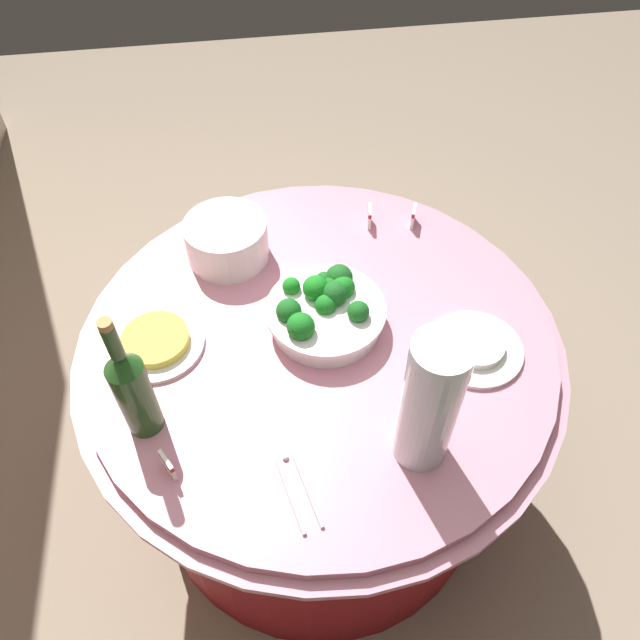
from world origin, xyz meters
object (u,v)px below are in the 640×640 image
(plate_stack, at_px, (227,240))
(decorative_fruit_vase, at_px, (428,408))
(label_placard_mid, at_px, (414,215))
(label_placard_front, at_px, (369,215))
(food_plate_fried_egg, at_px, (156,342))
(label_placard_rear, at_px, (168,465))
(broccoli_bowl, at_px, (325,310))
(wine_bottle, at_px, (133,389))
(food_plate_rice, at_px, (475,347))
(serving_tongs, at_px, (298,490))

(plate_stack, height_order, decorative_fruit_vase, decorative_fruit_vase)
(label_placard_mid, bearing_deg, label_placard_front, 82.06)
(plate_stack, relative_size, food_plate_fried_egg, 0.95)
(food_plate_fried_egg, bearing_deg, label_placard_rear, -174.49)
(plate_stack, relative_size, label_placard_mid, 3.82)
(broccoli_bowl, xyz_separation_m, label_placard_rear, (-0.33, 0.36, -0.01))
(wine_bottle, distance_m, label_placard_front, 0.80)
(broccoli_bowl, distance_m, food_plate_rice, 0.35)
(serving_tongs, height_order, label_placard_mid, label_placard_mid)
(wine_bottle, xyz_separation_m, label_placard_rear, (-0.12, -0.05, -0.10))
(plate_stack, distance_m, serving_tongs, 0.68)
(food_plate_fried_egg, distance_m, label_placard_mid, 0.76)
(food_plate_rice, height_order, label_placard_front, label_placard_front)
(label_placard_rear, bearing_deg, label_placard_mid, -45.47)
(broccoli_bowl, height_order, decorative_fruit_vase, decorative_fruit_vase)
(label_placard_front, bearing_deg, label_placard_mid, -97.94)
(plate_stack, height_order, label_placard_rear, plate_stack)
(label_placard_rear, bearing_deg, food_plate_rice, -73.84)
(wine_bottle, bearing_deg, plate_stack, -22.80)
(broccoli_bowl, relative_size, label_placard_front, 5.09)
(wine_bottle, height_order, food_plate_rice, wine_bottle)
(broccoli_bowl, relative_size, wine_bottle, 0.83)
(label_placard_rear, bearing_deg, serving_tongs, -107.45)
(label_placard_front, relative_size, label_placard_rear, 1.00)
(broccoli_bowl, height_order, plate_stack, broccoli_bowl)
(plate_stack, xyz_separation_m, food_plate_rice, (-0.39, -0.54, -0.04))
(food_plate_rice, bearing_deg, label_placard_mid, 4.51)
(wine_bottle, relative_size, label_placard_front, 6.11)
(label_placard_front, bearing_deg, food_plate_rice, -161.57)
(broccoli_bowl, xyz_separation_m, wine_bottle, (-0.21, 0.41, 0.08))
(plate_stack, xyz_separation_m, label_placard_mid, (0.05, -0.50, -0.02))
(broccoli_bowl, height_order, label_placard_front, broccoli_bowl)
(wine_bottle, height_order, label_placard_mid, wine_bottle)
(wine_bottle, height_order, serving_tongs, wine_bottle)
(broccoli_bowl, height_order, serving_tongs, broccoli_bowl)
(label_placard_rear, bearing_deg, wine_bottle, 22.46)
(plate_stack, bearing_deg, food_plate_fried_egg, 146.18)
(food_plate_fried_egg, bearing_deg, label_placard_front, -59.27)
(wine_bottle, relative_size, label_placard_mid, 6.11)
(serving_tongs, height_order, label_placard_front, label_placard_front)
(decorative_fruit_vase, bearing_deg, broccoli_bowl, 21.15)
(wine_bottle, distance_m, food_plate_rice, 0.75)
(serving_tongs, distance_m, food_plate_fried_egg, 0.49)
(decorative_fruit_vase, xyz_separation_m, label_placard_front, (0.68, -0.04, -0.12))
(decorative_fruit_vase, height_order, label_placard_mid, decorative_fruit_vase)
(serving_tongs, height_order, food_plate_rice, food_plate_rice)
(wine_bottle, relative_size, food_plate_fried_egg, 1.53)
(wine_bottle, xyz_separation_m, label_placard_front, (0.54, -0.59, -0.10))
(wine_bottle, bearing_deg, label_placard_rear, -157.54)
(wine_bottle, bearing_deg, label_placard_front, -47.25)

